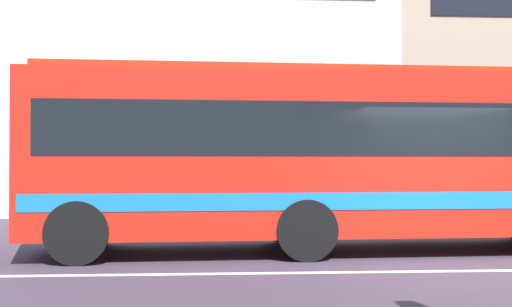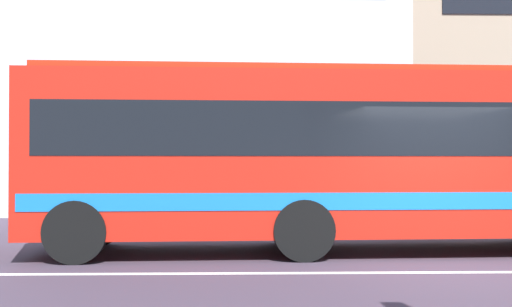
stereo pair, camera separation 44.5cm
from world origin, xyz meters
name	(u,v)px [view 2 (the right image)]	position (x,y,z in m)	size (l,w,h in m)	color
ground_plane	(464,272)	(0.00, 0.00, 0.00)	(160.00, 160.00, 0.00)	#403342
lane_centre_line	(464,272)	(0.00, 0.00, 0.00)	(60.00, 0.16, 0.01)	silver
apartment_block_left	(113,27)	(-8.00, 14.83, 6.69)	(19.71, 10.90, 13.37)	silver
transit_bus	(329,152)	(-1.63, 2.29, 1.78)	(10.65, 3.01, 3.23)	red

